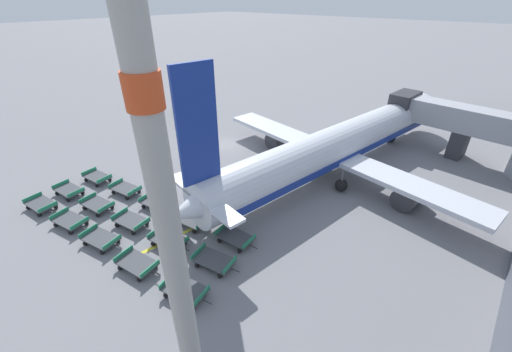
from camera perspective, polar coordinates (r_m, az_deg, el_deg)
name	(u,v)px	position (r m, az deg, el deg)	size (l,w,h in m)	color
ground_plane	(226,144)	(40.47, -5.49, 5.77)	(500.00, 500.00, 0.00)	gray
jet_bridge	(485,131)	(42.45, 36.21, 6.61)	(17.65, 5.39, 6.16)	#A8AAB2
airplane	(339,145)	(33.97, 14.80, 5.48)	(30.28, 39.55, 13.21)	silver
fuel_tanker_primary	(184,109)	(50.96, -12.99, 11.85)	(9.17, 7.43, 2.90)	white
baggage_dolly_row_near_col_a	(41,204)	(33.82, -34.51, -4.29)	(3.57, 2.01, 0.92)	#424449
baggage_dolly_row_near_col_b	(70,221)	(30.22, -30.72, -7.02)	(3.59, 2.18, 0.92)	#424449
baggage_dolly_row_near_col_c	(101,239)	(27.08, -26.39, -10.22)	(3.59, 2.20, 0.92)	#424449
baggage_dolly_row_near_col_d	(137,264)	(23.99, -20.82, -14.68)	(3.58, 2.08, 0.92)	#424449
baggage_dolly_row_near_col_e	(185,290)	(21.50, -12.80, -19.56)	(3.59, 2.18, 0.92)	#424449
baggage_dolly_row_mid_a_col_a	(69,190)	(34.71, -30.87, -2.27)	(3.56, 1.99, 0.92)	#424449
baggage_dolly_row_mid_a_col_b	(97,205)	(31.23, -26.87, -4.67)	(3.57, 2.04, 0.92)	#424449
baggage_dolly_row_mid_a_col_c	(131,221)	(27.97, -21.75, -7.63)	(3.58, 2.12, 0.92)	#424449
baggage_dolly_row_mid_a_col_d	(169,240)	(25.16, -15.62, -11.15)	(3.58, 2.06, 0.92)	#424449
baggage_dolly_row_mid_a_col_e	(214,261)	(22.92, -7.65, -15.00)	(3.59, 2.19, 0.92)	#424449
baggage_dolly_row_mid_b_col_a	(97,177)	(35.81, -26.91, -0.19)	(3.56, 1.98, 0.92)	#424449
baggage_dolly_row_mid_b_col_b	(126,189)	(32.50, -22.62, -2.21)	(3.58, 2.11, 0.92)	#424449
baggage_dolly_row_mid_b_col_c	(157,203)	(29.44, -17.62, -4.73)	(3.58, 2.09, 0.92)	#424449
baggage_dolly_row_mid_b_col_d	(191,220)	(26.70, -11.80, -7.82)	(3.58, 2.09, 0.92)	#424449
baggage_dolly_row_mid_b_col_e	(235,237)	(24.55, -3.84, -11.05)	(3.55, 1.95, 0.92)	#424449
apron_light_mast	(175,267)	(7.25, -14.46, -15.80)	(2.00, 0.70, 19.72)	#ADA89E
stand_guidance_stripe	(267,192)	(30.42, 2.08, -2.99)	(4.08, 25.27, 0.01)	yellow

